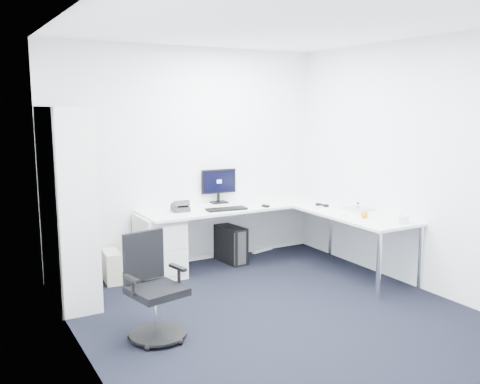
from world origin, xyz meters
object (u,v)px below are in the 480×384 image
l_desk (254,240)px  bookshelf (67,206)px  monitor (219,186)px  task_chair (157,288)px  laptop (358,200)px

l_desk → bookshelf: size_ratio=1.28×
l_desk → monitor: 0.88m
task_chair → laptop: laptop is taller
l_desk → bookshelf: bearing=178.7°
task_chair → monitor: (1.57, 1.88, 0.51)m
task_chair → laptop: size_ratio=2.78×
l_desk → monitor: monitor is taller
bookshelf → monitor: size_ratio=4.24×
bookshelf → task_chair: 1.48m
l_desk → task_chair: task_chair is taller
task_chair → bookshelf: bearing=97.2°
bookshelf → task_chair: (0.45, -1.31, -0.53)m
monitor → laptop: size_ratio=1.42×
laptop → monitor: bearing=125.1°
monitor → laptop: bearing=-40.8°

